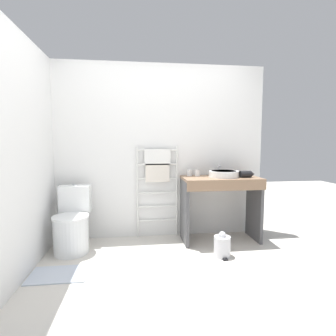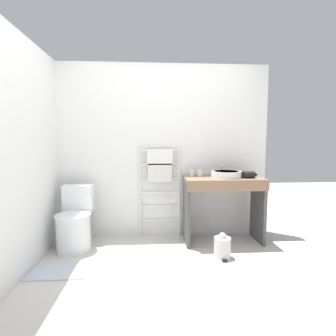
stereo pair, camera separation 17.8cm
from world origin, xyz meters
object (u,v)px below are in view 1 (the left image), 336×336
at_px(sink_basin, 224,174).
at_px(cup_near_edge, 197,173).
at_px(hair_dryer, 246,174).
at_px(toilet, 72,226).
at_px(towel_radiator, 157,173).
at_px(trash_bin, 222,246).
at_px(cup_near_wall, 189,173).

relative_size(sink_basin, cup_near_edge, 4.66).
relative_size(sink_basin, hair_dryer, 2.05).
xyz_separation_m(toilet, cup_near_edge, (1.60, 0.27, 0.58)).
distance_m(towel_radiator, trash_bin, 1.26).
relative_size(toilet, hair_dryer, 4.07).
relative_size(cup_near_wall, cup_near_edge, 1.02).
bearing_deg(towel_radiator, hair_dryer, -14.67).
height_order(toilet, cup_near_edge, cup_near_edge).
relative_size(toilet, cup_near_wall, 9.05).
bearing_deg(toilet, hair_dryer, 1.41).
relative_size(cup_near_wall, hair_dryer, 0.45).
height_order(towel_radiator, cup_near_edge, towel_radiator).
relative_size(sink_basin, cup_near_wall, 4.55).
distance_m(sink_basin, trash_bin, 0.93).
bearing_deg(towel_radiator, cup_near_wall, -6.82).
distance_m(toilet, sink_basin, 2.01).
height_order(sink_basin, trash_bin, sink_basin).
bearing_deg(sink_basin, trash_bin, -109.27).
distance_m(cup_near_edge, hair_dryer, 0.63).
xyz_separation_m(toilet, cup_near_wall, (1.49, 0.30, 0.59)).
bearing_deg(hair_dryer, toilet, -178.59).
relative_size(hair_dryer, trash_bin, 0.65).
height_order(cup_near_wall, hair_dryer, hair_dryer).
xyz_separation_m(cup_near_edge, hair_dryer, (0.59, -0.21, 0.00)).
bearing_deg(hair_dryer, cup_near_wall, 160.70).
bearing_deg(sink_basin, towel_radiator, 165.16).
bearing_deg(towel_radiator, trash_bin, -46.73).
height_order(toilet, trash_bin, toilet).
relative_size(cup_near_wall, trash_bin, 0.29).
distance_m(sink_basin, cup_near_edge, 0.35).
height_order(towel_radiator, hair_dryer, towel_radiator).
distance_m(sink_basin, hair_dryer, 0.28).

